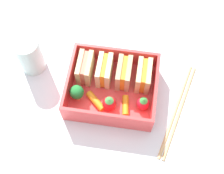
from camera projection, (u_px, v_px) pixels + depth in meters
The scene contains 14 objects.
ground_plane at pixel (112, 95), 66.85cm from camera, with size 120.00×120.00×2.00cm, color white.
bento_tray at pixel (112, 91), 65.41cm from camera, with size 17.92×14.99×1.20cm, color #E6403F.
bento_rim at pixel (112, 85), 62.77cm from camera, with size 17.92×14.99×4.65cm.
sandwich_left at pixel (85, 68), 64.23cm from camera, with size 2.87×5.94×5.13cm.
sandwich_center_left at pixel (104, 71), 63.97cm from camera, with size 2.87×5.94×5.13cm.
sandwich_center at pixel (124, 73), 63.71cm from camera, with size 2.87×5.94×5.13cm.
sandwich_center_right at pixel (143, 76), 63.45cm from camera, with size 2.87×5.94×5.13cm.
broccoli_floret at pixel (77, 92), 62.14cm from camera, with size 2.92×2.92×3.89cm.
carrot_stick_left at pixel (96, 101), 63.04cm from camera, with size 1.38×1.38×4.67cm, color orange.
strawberry_left at pixel (109, 103), 61.89cm from camera, with size 2.88×2.88×3.48cm.
carrot_stick_far_left at pixel (125, 105), 62.67cm from camera, with size 1.28×1.28×4.12cm, color orange.
strawberry_far_left at pixel (143, 103), 62.02cm from camera, with size 2.63×2.63×3.23cm.
chopstick_pair at pixel (178, 110), 63.84cm from camera, with size 6.84×21.59×0.70cm.
drinking_glass at pixel (30, 55), 64.87cm from camera, with size 5.34×5.34×8.77cm, color silver.
Camera 1 is at (4.10, -27.36, 59.87)cm, focal length 50.00 mm.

